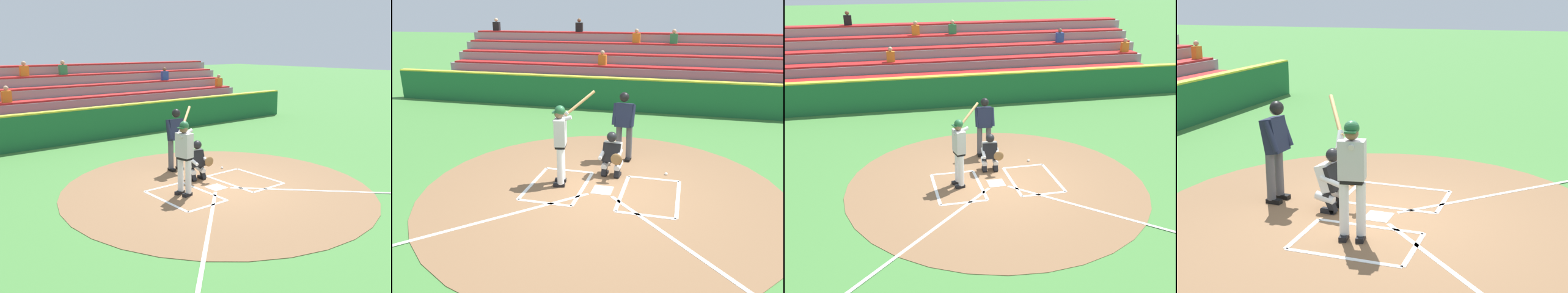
# 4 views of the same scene
# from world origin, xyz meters

# --- Properties ---
(ground_plane) EXTENTS (120.00, 120.00, 0.00)m
(ground_plane) POSITION_xyz_m (0.00, 0.00, 0.00)
(ground_plane) COLOR #427A38
(dirt_circle) EXTENTS (8.00, 8.00, 0.01)m
(dirt_circle) POSITION_xyz_m (0.00, 0.00, 0.01)
(dirt_circle) COLOR brown
(dirt_circle) RESTS_ON ground
(home_plate_and_chalk) EXTENTS (7.93, 4.91, 0.01)m
(home_plate_and_chalk) POSITION_xyz_m (0.00, 0.88, 0.01)
(home_plate_and_chalk) COLOR white
(home_plate_and_chalk) RESTS_ON dirt_circle
(batter) EXTENTS (0.86, 0.85, 2.13)m
(batter) POSITION_xyz_m (0.98, -0.10, 1.10)
(batter) COLOR white
(batter) RESTS_ON ground
(catcher) EXTENTS (0.59, 0.64, 1.13)m
(catcher) POSITION_xyz_m (-0.05, -0.85, 0.59)
(catcher) COLOR black
(catcher) RESTS_ON ground
(plate_umpire) EXTENTS (0.60, 0.44, 1.86)m
(plate_umpire) POSITION_xyz_m (-0.13, -1.98, 1.08)
(plate_umpire) COLOR #4C4C51
(plate_umpire) RESTS_ON ground
(baseball) EXTENTS (0.07, 0.07, 0.07)m
(baseball) POSITION_xyz_m (-1.33, -1.23, 0.04)
(baseball) COLOR white
(baseball) RESTS_ON ground
(backstop_wall) EXTENTS (22.00, 0.36, 1.31)m
(backstop_wall) POSITION_xyz_m (0.00, -7.50, 0.65)
(backstop_wall) COLOR #1E6033
(backstop_wall) RESTS_ON ground
(bleacher_stand) EXTENTS (20.00, 5.10, 3.45)m
(bleacher_stand) POSITION_xyz_m (-0.00, -11.33, 1.00)
(bleacher_stand) COLOR gray
(bleacher_stand) RESTS_ON ground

